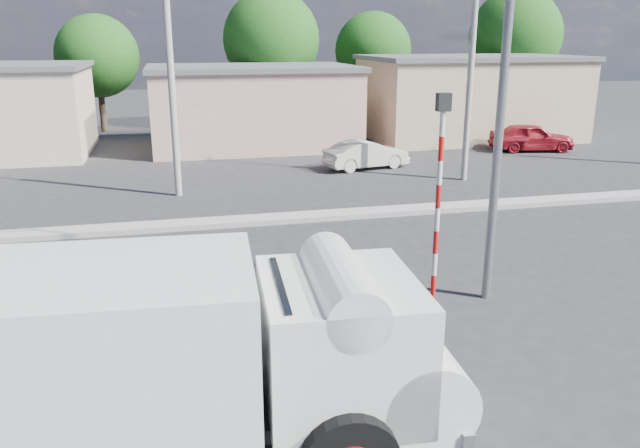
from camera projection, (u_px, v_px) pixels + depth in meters
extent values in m
plane|color=#2B2B2E|center=(303.00, 344.00, 11.46)|extent=(120.00, 120.00, 0.00)
cube|color=#99968E|center=(249.00, 220.00, 18.89)|extent=(40.00, 0.80, 0.16)
cylinder|color=black|center=(51.00, 385.00, 8.99)|extent=(1.24, 0.43, 1.22)
cylinder|color=#AE0C1B|center=(51.00, 385.00, 8.99)|extent=(0.63, 0.44, 0.60)
cylinder|color=black|center=(317.00, 362.00, 9.61)|extent=(1.24, 0.43, 1.22)
cylinder|color=#AE0C1B|center=(317.00, 362.00, 9.61)|extent=(0.63, 0.44, 0.60)
cube|color=black|center=(181.00, 413.00, 8.16)|extent=(5.20, 1.77, 0.20)
cube|color=white|center=(93.00, 349.00, 7.71)|extent=(4.16, 2.70, 2.06)
cube|color=white|center=(339.00, 341.00, 8.26)|extent=(2.15, 2.41, 1.73)
cylinder|color=white|center=(407.00, 369.00, 8.55)|extent=(1.37, 2.36, 1.22)
cylinder|color=white|center=(340.00, 287.00, 8.03)|extent=(0.92, 2.33, 0.78)
cube|color=silver|center=(436.00, 394.00, 8.75)|extent=(0.31, 2.40, 0.31)
cube|color=black|center=(280.00, 311.00, 7.99)|extent=(0.21, 1.89, 0.78)
imported|color=black|center=(286.00, 334.00, 10.71)|extent=(2.07, 0.88, 1.06)
imported|color=silver|center=(285.00, 318.00, 10.63)|extent=(0.45, 0.64, 1.66)
imported|color=beige|center=(366.00, 154.00, 26.58)|extent=(3.84, 2.04, 1.20)
imported|color=maroon|center=(531.00, 137.00, 30.65)|extent=(4.24, 2.35, 1.36)
cylinder|color=red|center=(433.00, 286.00, 13.49)|extent=(0.11, 0.11, 0.50)
cylinder|color=white|center=(434.00, 264.00, 13.35)|extent=(0.11, 0.11, 0.50)
cylinder|color=red|center=(436.00, 242.00, 13.20)|extent=(0.11, 0.11, 0.50)
cylinder|color=white|center=(437.00, 219.00, 13.06)|extent=(0.11, 0.11, 0.50)
cylinder|color=red|center=(438.00, 196.00, 12.92)|extent=(0.11, 0.11, 0.50)
cylinder|color=white|center=(440.00, 173.00, 12.77)|extent=(0.11, 0.11, 0.50)
cylinder|color=red|center=(441.00, 149.00, 12.63)|extent=(0.11, 0.11, 0.50)
cylinder|color=white|center=(442.00, 124.00, 12.48)|extent=(0.11, 0.11, 0.50)
cube|color=black|center=(444.00, 102.00, 12.36)|extent=(0.28, 0.18, 0.36)
cylinder|color=slate|center=(503.00, 86.00, 12.23)|extent=(0.18, 0.18, 9.00)
cube|color=tan|center=(253.00, 108.00, 31.85)|extent=(10.00, 7.00, 3.80)
cube|color=#59595B|center=(251.00, 68.00, 31.26)|extent=(10.30, 7.30, 0.24)
cube|color=tan|center=(469.00, 99.00, 34.45)|extent=(11.00, 7.00, 4.20)
cube|color=#59595B|center=(471.00, 58.00, 33.80)|extent=(11.30, 7.30, 0.24)
cylinder|color=#38281E|center=(102.00, 102.00, 36.64)|extent=(0.36, 0.36, 3.47)
sphere|color=#306E21|center=(97.00, 56.00, 35.89)|extent=(4.71, 4.71, 4.71)
cylinder|color=#38281E|center=(272.00, 94.00, 37.82)|extent=(0.36, 0.36, 4.20)
sphere|color=#306E21|center=(271.00, 40.00, 36.91)|extent=(5.70, 5.70, 5.70)
cylinder|color=#38281E|center=(372.00, 93.00, 41.31)|extent=(0.36, 0.36, 3.64)
sphere|color=#306E21|center=(373.00, 51.00, 40.53)|extent=(4.94, 4.94, 4.94)
cylinder|color=#38281E|center=(511.00, 87.00, 41.34)|extent=(0.36, 0.36, 4.37)
sphere|color=#306E21|center=(515.00, 36.00, 40.39)|extent=(5.93, 5.93, 5.93)
cylinder|color=#99968E|center=(171.00, 81.00, 21.04)|extent=(0.24, 0.24, 8.00)
cylinder|color=#99968E|center=(470.00, 76.00, 23.47)|extent=(0.24, 0.24, 8.00)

